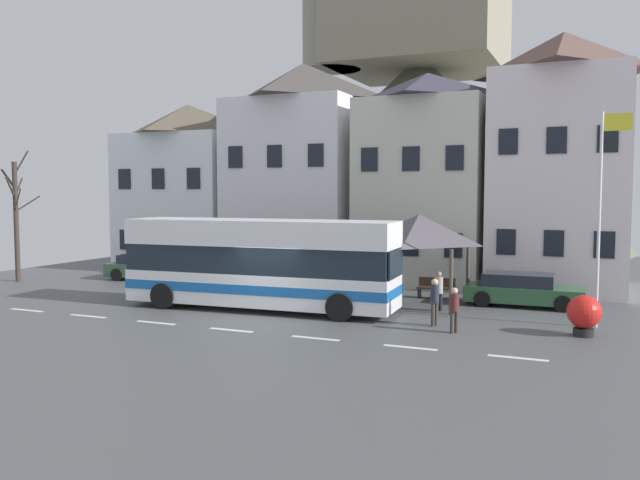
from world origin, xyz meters
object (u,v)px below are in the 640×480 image
(parked_car_02, at_px, (232,271))
(harbour_buoy, at_px, (584,313))
(townhouse_03, at_px, (561,162))
(hilltop_castle, at_px, (418,141))
(flagpole, at_px, (602,204))
(bus_shelter, at_px, (419,230))
(pedestrian_03, at_px, (439,290))
(public_bench, at_px, (436,287))
(townhouse_00, at_px, (189,188))
(pedestrian_02, at_px, (454,307))
(transit_bus, at_px, (260,265))
(parked_car_00, at_px, (151,267))
(bare_tree_00, at_px, (16,217))
(pedestrian_00, at_px, (435,299))
(pedestrian_01, at_px, (376,285))
(townhouse_01, at_px, (303,170))
(townhouse_02, at_px, (426,179))
(parked_car_01, at_px, (522,290))

(parked_car_02, relative_size, harbour_buoy, 3.22)
(townhouse_03, distance_m, parked_car_02, 16.30)
(hilltop_castle, relative_size, flagpole, 4.61)
(bus_shelter, height_order, pedestrian_03, bus_shelter)
(hilltop_castle, xyz_separation_m, public_bench, (7.57, -25.33, -8.10))
(townhouse_00, height_order, townhouse_03, townhouse_03)
(hilltop_castle, height_order, pedestrian_02, hilltop_castle)
(transit_bus, xyz_separation_m, pedestrian_03, (6.32, 2.35, -0.91))
(parked_car_02, bearing_deg, parked_car_00, 177.55)
(townhouse_03, bearing_deg, bare_tree_00, -161.55)
(public_bench, bearing_deg, parked_car_02, 178.76)
(pedestrian_00, height_order, bare_tree_00, bare_tree_00)
(flagpole, bearing_deg, bare_tree_00, 178.84)
(bare_tree_00, bearing_deg, pedestrian_00, -6.54)
(pedestrian_00, height_order, pedestrian_01, pedestrian_00)
(pedestrian_01, distance_m, harbour_buoy, 7.99)
(parked_car_00, distance_m, pedestrian_02, 17.93)
(parked_car_00, height_order, parked_car_02, parked_car_02)
(townhouse_01, relative_size, flagpole, 1.60)
(townhouse_03, distance_m, pedestrian_03, 10.24)
(townhouse_03, relative_size, pedestrian_00, 7.34)
(bus_shelter, relative_size, public_bench, 2.31)
(public_bench, bearing_deg, pedestrian_01, -121.46)
(parked_car_00, height_order, pedestrian_01, pedestrian_01)
(townhouse_03, relative_size, parked_car_02, 2.81)
(townhouse_01, relative_size, pedestrian_03, 7.51)
(townhouse_02, height_order, bare_tree_00, townhouse_02)
(parked_car_02, height_order, bare_tree_00, bare_tree_00)
(townhouse_00, relative_size, parked_car_02, 2.26)
(pedestrian_00, bearing_deg, harbour_buoy, 4.26)
(pedestrian_03, bearing_deg, hilltop_castle, 106.46)
(pedestrian_02, relative_size, harbour_buoy, 1.13)
(townhouse_01, relative_size, parked_car_00, 2.39)
(townhouse_01, xyz_separation_m, pedestrian_02, (10.64, -11.61, -4.82))
(parked_car_00, xyz_separation_m, parked_car_02, (4.59, 0.26, 0.00))
(townhouse_01, relative_size, bare_tree_00, 1.73)
(townhouse_03, height_order, bare_tree_00, townhouse_03)
(parked_car_02, distance_m, pedestrian_03, 11.27)
(parked_car_01, bearing_deg, parked_car_02, 176.19)
(townhouse_03, bearing_deg, parked_car_02, -161.06)
(townhouse_02, bearing_deg, public_bench, -70.43)
(flagpole, xyz_separation_m, bare_tree_00, (-26.79, 0.54, -0.86))
(townhouse_01, xyz_separation_m, parked_car_02, (-1.53, -4.99, -5.01))
(public_bench, bearing_deg, flagpole, -30.08)
(hilltop_castle, xyz_separation_m, flagpole, (13.88, -28.99, -4.46))
(townhouse_00, bearing_deg, flagpole, -20.71)
(pedestrian_03, bearing_deg, bare_tree_00, -179.29)
(townhouse_00, bearing_deg, townhouse_01, 4.82)
(townhouse_02, distance_m, pedestrian_02, 12.45)
(transit_bus, distance_m, bare_tree_00, 15.14)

